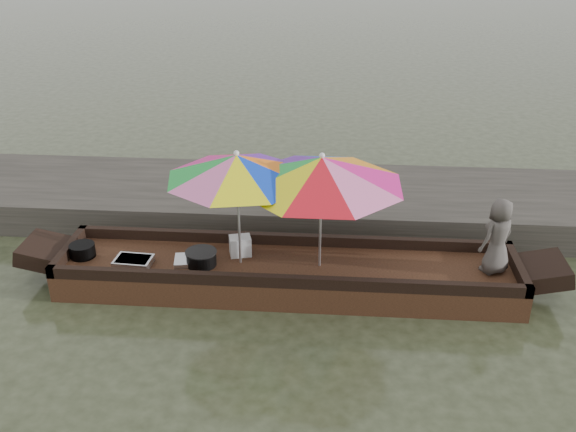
# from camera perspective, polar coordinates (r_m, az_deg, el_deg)

# --- Properties ---
(water) EXTENTS (80.00, 80.00, 0.00)m
(water) POSITION_cam_1_polar(r_m,az_deg,el_deg) (8.57, -0.05, -6.32)
(water) COLOR #2E331D
(water) RESTS_ON ground
(dock) EXTENTS (22.00, 2.20, 0.50)m
(dock) POSITION_cam_1_polar(r_m,az_deg,el_deg) (10.39, 0.91, 1.33)
(dock) COLOR #2D2B26
(dock) RESTS_ON ground
(boat_hull) EXTENTS (5.97, 1.20, 0.35)m
(boat_hull) POSITION_cam_1_polar(r_m,az_deg,el_deg) (8.48, -0.05, -5.32)
(boat_hull) COLOR black
(boat_hull) RESTS_ON water
(cooking_pot) EXTENTS (0.33, 0.33, 0.18)m
(cooking_pot) POSITION_cam_1_polar(r_m,az_deg,el_deg) (8.95, -17.80, -2.93)
(cooking_pot) COLOR black
(cooking_pot) RESTS_ON boat_hull
(tray_crayfish) EXTENTS (0.50, 0.36, 0.09)m
(tray_crayfish) POSITION_cam_1_polar(r_m,az_deg,el_deg) (8.59, -13.57, -3.96)
(tray_crayfish) COLOR silver
(tray_crayfish) RESTS_ON boat_hull
(tray_scallop) EXTENTS (0.53, 0.40, 0.06)m
(tray_scallop) POSITION_cam_1_polar(r_m,az_deg,el_deg) (8.51, -8.44, -3.91)
(tray_scallop) COLOR silver
(tray_scallop) RESTS_ON boat_hull
(charcoal_grill) EXTENTS (0.39, 0.39, 0.18)m
(charcoal_grill) POSITION_cam_1_polar(r_m,az_deg,el_deg) (8.41, -7.71, -3.77)
(charcoal_grill) COLOR black
(charcoal_grill) RESTS_ON boat_hull
(supply_bag) EXTENTS (0.33, 0.28, 0.26)m
(supply_bag) POSITION_cam_1_polar(r_m,az_deg,el_deg) (8.57, -4.27, -2.66)
(supply_bag) COLOR silver
(supply_bag) RESTS_ON boat_hull
(vendor) EXTENTS (0.59, 0.55, 1.01)m
(vendor) POSITION_cam_1_polar(r_m,az_deg,el_deg) (8.41, 18.17, -1.71)
(vendor) COLOR #49443F
(vendor) RESTS_ON boat_hull
(umbrella_bow) EXTENTS (2.13, 2.13, 1.55)m
(umbrella_bow) POSITION_cam_1_polar(r_m,az_deg,el_deg) (8.09, -4.43, 0.64)
(umbrella_bow) COLOR orange
(umbrella_bow) RESTS_ON boat_hull
(umbrella_stern) EXTENTS (2.73, 2.73, 1.55)m
(umbrella_stern) POSITION_cam_1_polar(r_m,az_deg,el_deg) (8.01, 2.92, 0.39)
(umbrella_stern) COLOR #E51483
(umbrella_stern) RESTS_ON boat_hull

